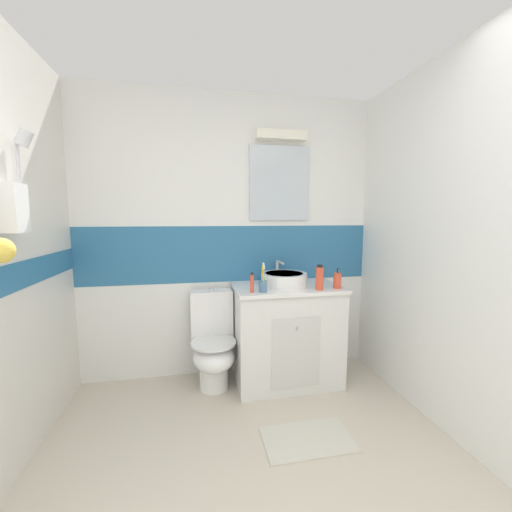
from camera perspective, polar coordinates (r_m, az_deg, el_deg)
The scene contains 11 objects.
ground_plane at distance 2.18m, azimuth -0.00°, elevation -34.56°, with size 3.20×3.48×0.04m, color beige.
wall_back_tiled at distance 2.87m, azimuth -4.73°, elevation 3.64°, with size 3.20×0.20×2.50m.
wall_right_plain at distance 2.32m, azimuth 34.85°, elevation 1.38°, with size 0.10×3.48×2.50m, color white.
vanity_cabinet at distance 2.82m, azimuth 5.49°, elevation -13.78°, with size 0.90×0.57×0.85m.
sink_basin at distance 2.70m, azimuth 5.07°, elevation -4.11°, with size 0.39×0.44×0.19m.
toilet at distance 2.77m, azimuth -7.79°, elevation -15.37°, with size 0.37×0.50×0.81m.
toothbrush_cup at distance 2.44m, azimuth 1.28°, elevation -5.20°, with size 0.06×0.07×0.23m.
soap_dispenser at distance 2.66m, azimuth 14.50°, elevation -4.30°, with size 0.06×0.06×0.17m.
toothpaste_tube_upright at distance 2.43m, azimuth -0.73°, elevation -4.93°, with size 0.03×0.03×0.16m.
mouthwash_bottle at distance 2.57m, azimuth 11.45°, elevation -3.89°, with size 0.06×0.06×0.20m.
bath_mat at distance 2.37m, azimuth 9.30°, elevation -29.93°, with size 0.57×0.34×0.01m, color beige.
Camera 1 is at (-0.32, -0.40, 1.43)m, focal length 22.08 mm.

